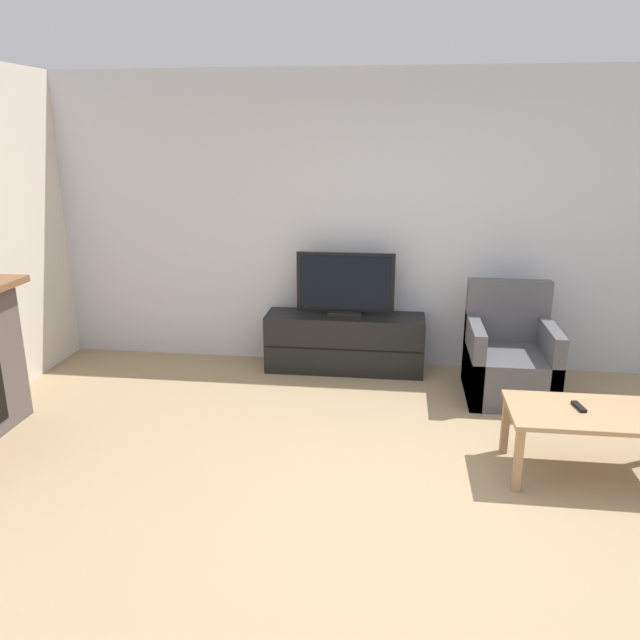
# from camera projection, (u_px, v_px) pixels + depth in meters

# --- Properties ---
(ground_plane) EXTENTS (24.00, 24.00, 0.00)m
(ground_plane) POSITION_uv_depth(u_px,v_px,m) (424.00, 503.00, 3.77)
(ground_plane) COLOR #9E8460
(wall_back) EXTENTS (12.00, 0.06, 2.70)m
(wall_back) POSITION_uv_depth(u_px,v_px,m) (422.00, 224.00, 5.68)
(wall_back) COLOR silver
(wall_back) RESTS_ON ground
(tv_stand) EXTENTS (1.46, 0.41, 0.54)m
(tv_stand) POSITION_uv_depth(u_px,v_px,m) (345.00, 343.00, 5.82)
(tv_stand) COLOR black
(tv_stand) RESTS_ON ground
(tv) EXTENTS (0.89, 0.18, 0.58)m
(tv) POSITION_uv_depth(u_px,v_px,m) (345.00, 286.00, 5.66)
(tv) COLOR black
(tv) RESTS_ON tv_stand
(armchair) EXTENTS (0.70, 0.76, 0.94)m
(armchair) POSITION_uv_depth(u_px,v_px,m) (509.00, 361.00, 5.25)
(armchair) COLOR #4C4C51
(armchair) RESTS_ON ground
(coffee_table) EXTENTS (1.07, 0.58, 0.46)m
(coffee_table) POSITION_uv_depth(u_px,v_px,m) (594.00, 420.00, 3.96)
(coffee_table) COLOR #A37F56
(coffee_table) RESTS_ON ground
(remote) EXTENTS (0.07, 0.15, 0.02)m
(remote) POSITION_uv_depth(u_px,v_px,m) (579.00, 407.00, 3.99)
(remote) COLOR black
(remote) RESTS_ON coffee_table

